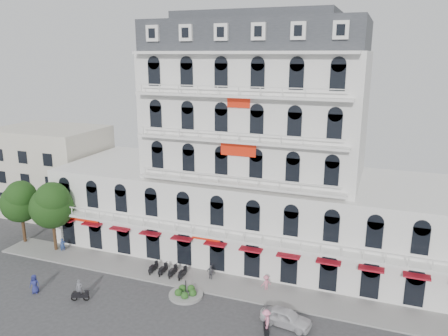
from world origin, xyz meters
The scene contains 14 objects.
sidewalk centered at (0.00, 9.00, 0.08)m, with size 53.00×4.00×0.16m, color gray.
main_building centered at (0.00, 18.00, 9.96)m, with size 45.00×15.00×25.80m.
flank_building_west centered at (-30.00, 20.00, 6.00)m, with size 14.00×10.00×12.00m, color beige.
traffic_island centered at (-3.00, 6.00, 0.26)m, with size 3.20×3.20×1.60m.
parked_scooter_row centered at (-6.35, 8.80, 0.00)m, with size 4.40×1.80×1.10m, color black, non-canonical shape.
tree_west_outer centered at (-25.95, 9.98, 5.35)m, with size 4.50×4.48×7.76m.
tree_west_inner centered at (-20.95, 9.48, 5.68)m, with size 4.76×4.76×8.25m.
parked_car centered at (6.67, 4.84, 0.73)m, with size 1.71×4.26×1.45m, color silver.
rider_west centered at (-11.65, 1.89, 0.94)m, with size 1.63×0.87×2.11m.
rider_center centered at (5.51, 2.85, 1.25)m, with size 1.07×1.64×2.35m.
pedestrian_left centered at (-16.48, 1.53, 0.92)m, with size 0.90×0.59×1.85m, color navy.
pedestrian_mid centered at (-1.93, 9.50, 0.83)m, with size 0.97×0.40×1.66m, color #515158.
pedestrian_right centered at (3.69, 9.50, 0.79)m, with size 1.02×0.59×1.59m, color pink.
pedestrian_far centered at (-20.00, 9.50, 0.82)m, with size 0.60×0.39×1.64m, color navy.
Camera 1 is at (12.99, -26.55, 21.77)m, focal length 35.00 mm.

